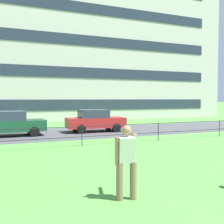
{
  "coord_description": "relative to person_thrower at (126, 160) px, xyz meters",
  "views": [
    {
      "loc": [
        -1.81,
        0.47,
        2.3
      ],
      "look_at": [
        2.18,
        9.76,
        1.81
      ],
      "focal_mm": 44.88,
      "sensor_mm": 36.0,
      "label": 1
    }
  ],
  "objects": [
    {
      "name": "street_strip",
      "position": [
        -0.96,
        12.6,
        -0.91
      ],
      "size": [
        80.0,
        6.7,
        0.01
      ],
      "primitive_type": "cube",
      "color": "#4C4C51",
      "rests_on": "ground"
    },
    {
      "name": "park_fence",
      "position": [
        -0.96,
        7.33,
        -0.25
      ],
      "size": [
        30.44,
        0.04,
        1.0
      ],
      "color": "black",
      "rests_on": "ground"
    },
    {
      "name": "person_thrower",
      "position": [
        0.0,
        0.0,
        0.0
      ],
      "size": [
        0.62,
        0.76,
        1.7
      ],
      "color": "#846B4C",
      "rests_on": "ground"
    },
    {
      "name": "car_dark_green_right",
      "position": [
        -1.74,
        12.44,
        -0.14
      ],
      "size": [
        4.04,
        1.89,
        1.54
      ],
      "color": "#194C2D",
      "rests_on": "ground"
    },
    {
      "name": "car_red_far_left",
      "position": [
        3.79,
        12.63,
        -0.14
      ],
      "size": [
        4.06,
        1.93,
        1.54
      ],
      "color": "red",
      "rests_on": "ground"
    },
    {
      "name": "apartment_building_background",
      "position": [
        6.87,
        28.92,
        7.57
      ],
      "size": [
        34.54,
        13.71,
        16.96
      ],
      "color": "beige",
      "rests_on": "ground"
    }
  ]
}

